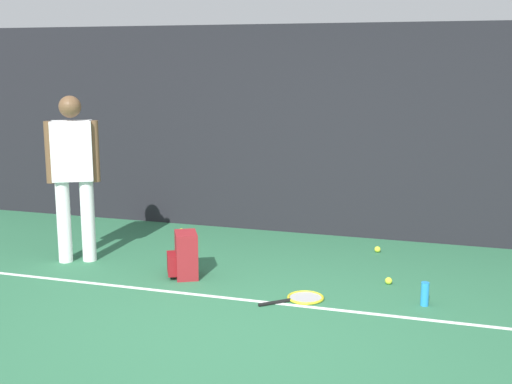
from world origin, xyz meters
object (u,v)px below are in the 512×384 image
Objects in this scene: backpack at (185,256)px; tennis_ball_by_fence at (378,249)px; tennis_player at (73,169)px; water_bottle at (425,294)px; tennis_racket at (303,298)px; tennis_ball_far_left at (389,281)px; tennis_ball_near_player at (191,232)px; tennis_ball_mid_court at (181,231)px.

tennis_ball_by_fence is at bearing 102.41° from backpack.
water_bottle is at bearing -30.85° from tennis_player.
tennis_ball_by_fence is (2.92, 1.24, -0.93)m from tennis_player.
tennis_ball_far_left is (0.67, 0.63, 0.02)m from tennis_racket.
tennis_player is at bearing 128.77° from tennis_racket.
tennis_ball_by_fence is (1.66, 1.39, -0.18)m from backpack.
tennis_ball_near_player is at bearing 35.36° from tennis_player.
backpack is at bearing 177.48° from water_bottle.
backpack reaches higher than water_bottle.
tennis_ball_near_player reaches higher than tennis_racket.
tennis_ball_near_player is 0.32× the size of water_bottle.
tennis_ball_far_left is (2.45, -1.13, 0.00)m from tennis_ball_near_player.
tennis_racket is 1.04m from water_bottle.
backpack is at bearing -65.31° from tennis_ball_mid_court.
tennis_ball_mid_court is 2.81m from tennis_ball_far_left.
tennis_ball_near_player is 2.69m from tennis_ball_far_left.
tennis_ball_mid_court is (-0.68, 1.49, -0.18)m from backpack.
tennis_ball_near_player is 0.13m from tennis_ball_mid_court.
tennis_ball_far_left is at bearing 127.05° from water_bottle.
tennis_ball_near_player is at bearing 93.68° from tennis_racket.
tennis_ball_mid_court is (-0.13, -0.00, 0.00)m from tennis_ball_near_player.
tennis_ball_mid_court is (0.58, 1.33, -0.93)m from tennis_player.
tennis_ball_by_fence is 0.32× the size of water_bottle.
tennis_ball_near_player is (-0.56, 1.49, -0.18)m from backpack.
tennis_ball_mid_court is at bearing 95.72° from tennis_racket.
tennis_ball_by_fence and tennis_ball_mid_court have the same top height.
tennis_ball_far_left is (3.16, 0.21, -0.93)m from tennis_player.
tennis_player reaches higher than backpack.
backpack is 6.67× the size of tennis_ball_by_fence.
tennis_ball_far_left is at bearing -77.31° from tennis_ball_by_fence.
tennis_player is 2.95× the size of tennis_racket.
water_bottle is (2.93, -1.59, 0.07)m from tennis_ball_mid_court.
tennis_racket is (2.49, -0.42, -0.95)m from tennis_player.
backpack is 1.93m from tennis_ball_far_left.
tennis_player is 8.28× the size of water_bottle.
tennis_ball_near_player is at bearing 150.36° from water_bottle.
tennis_ball_near_player is (-1.78, 1.75, 0.02)m from tennis_racket.
tennis_player is at bearing 175.82° from water_bottle.
backpack is 6.67× the size of tennis_ball_mid_court.
tennis_ball_near_player is 1.00× the size of tennis_ball_by_fence.
tennis_racket is 2.59m from tennis_ball_mid_court.
tennis_player reaches higher than tennis_ball_near_player.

